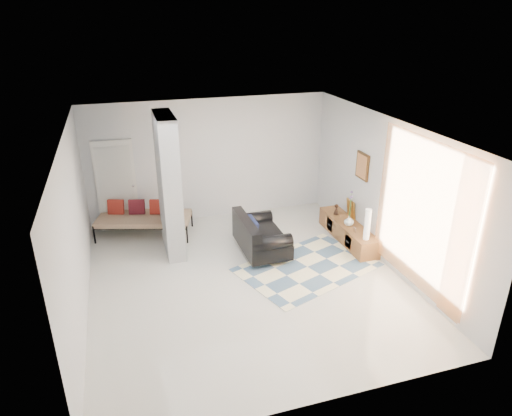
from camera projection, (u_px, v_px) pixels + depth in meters
name	position (u px, v px, depth m)	size (l,w,h in m)	color
floor	(246.00, 280.00, 8.35)	(6.00, 6.00, 0.00)	beige
ceiling	(245.00, 130.00, 7.23)	(6.00, 6.00, 0.00)	white
wall_back	(210.00, 160.00, 10.42)	(6.00, 6.00, 0.00)	silver
wall_front	(319.00, 312.00, 5.16)	(6.00, 6.00, 0.00)	silver
wall_left	(75.00, 231.00, 7.04)	(6.00, 6.00, 0.00)	silver
wall_right	(387.00, 193.00, 8.54)	(6.00, 6.00, 0.00)	silver
partition_column	(169.00, 186.00, 8.89)	(0.35, 1.20, 2.80)	#9DA1A4
hallway_door	(116.00, 186.00, 9.97)	(0.85, 0.06, 2.04)	silver
curtain	(421.00, 215.00, 7.49)	(2.55, 2.55, 0.00)	#F99241
wall_art	(362.00, 166.00, 9.22)	(0.04, 0.45, 0.55)	#3F2711
media_console	(348.00, 231.00, 9.74)	(0.45, 1.94, 0.80)	brown
loveseat	(259.00, 236.00, 9.19)	(0.86, 1.46, 0.76)	silver
daybed	(143.00, 217.00, 9.91)	(2.15, 1.38, 0.77)	black
area_rug	(307.00, 267.00, 8.77)	(2.52, 1.68, 0.01)	#F1E9B8
cylinder_lamp	(367.00, 224.00, 8.86)	(0.12, 0.12, 0.64)	beige
bronze_figurine	(336.00, 209.00, 10.04)	(0.12, 0.12, 0.24)	black
vase	(349.00, 221.00, 9.52)	(0.21, 0.21, 0.21)	silver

